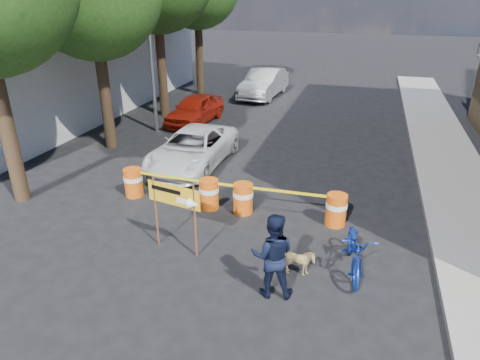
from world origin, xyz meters
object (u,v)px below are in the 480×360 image
Objects in this scene: barrel_mid_left at (209,193)px; detour_sign at (181,202)px; suv_white at (193,148)px; barrel_far_right at (336,209)px; pedestrian at (273,255)px; sedan_silver at (264,83)px; barrel_far_left at (133,182)px; sedan_red at (195,109)px; barrel_mid_right at (243,198)px; dog at (297,262)px; bicycle at (357,229)px.

barrel_mid_left is 0.48× the size of detour_sign.
barrel_far_right is at bearing -27.24° from suv_white.
pedestrian is at bearing -107.13° from barrel_far_right.
suv_white reaches higher than barrel_mid_left.
pedestrian is at bearing -71.47° from sedan_silver.
detour_sign is 0.38× the size of sedan_silver.
suv_white is at bearing 120.76° from detour_sign.
barrel_far_right is at bearing -0.23° from barrel_far_left.
sedan_red is at bearing 112.29° from suv_white.
detour_sign is at bearing -85.14° from barrel_mid_left.
detour_sign is 2.62m from pedestrian.
pedestrian is 0.38× the size of sedan_silver.
barrel_mid_right is at bearing -178.63° from barrel_far_right.
barrel_far_left is 6.20m from barrel_far_right.
detour_sign is at bearing -64.65° from sedan_red.
suv_white is at bearing 133.08° from barrel_mid_right.
barrel_mid_right is at bearing -45.91° from suv_white.
barrel_mid_left is at bearing -58.72° from suv_white.
sedan_red is (-3.93, 10.47, -0.69)m from detour_sign.
detour_sign is at bearing -144.71° from barrel_far_right.
barrel_far_right is 4.33m from detour_sign.
sedan_silver is (-4.91, 16.92, 0.48)m from dog.
bicycle is 12.81m from sedan_red.
pedestrian is 7.62m from suv_white.
dog is at bearing -52.70° from sedan_red.
sedan_silver is (-6.12, 16.34, -0.26)m from bicycle.
barrel_mid_left is at bearing -78.33° from sedan_silver.
barrel_mid_left is 1.00× the size of barrel_mid_right.
barrel_mid_left is at bearing -179.65° from barrel_mid_right.
barrel_far_left is at bearing 178.60° from barrel_mid_right.
barrel_far_right is at bearing -118.25° from pedestrian.
pedestrian is at bearing -51.30° from barrel_mid_left.
suv_white reaches higher than barrel_mid_right.
sedan_silver is (-5.54, 14.34, 0.35)m from barrel_far_right.
barrel_far_right is (3.66, 0.07, 0.00)m from barrel_mid_left.
suv_white is (-5.97, 4.89, -0.41)m from bicycle.
barrel_far_left is at bearing -76.78° from sedan_red.
barrel_far_left is 0.23× the size of sedan_red.
barrel_far_right is 0.48× the size of pedestrian.
sedan_silver is at bearing 111.11° from barrel_far_right.
bicycle reaches higher than suv_white.
sedan_silver is (1.85, 6.32, 0.14)m from sedan_red.
dog is 0.20× the size of sedan_red.
sedan_silver reaches higher than barrel_far_right.
bicycle reaches higher than pedestrian.
bicycle is (4.04, 0.45, -0.30)m from detour_sign.
barrel_mid_right is (3.58, -0.09, 0.00)m from barrel_far_left.
sedan_red is at bearing 27.22° from dog.
suv_white is 1.20× the size of sedan_red.
suv_white is at bearing 35.74° from dog.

